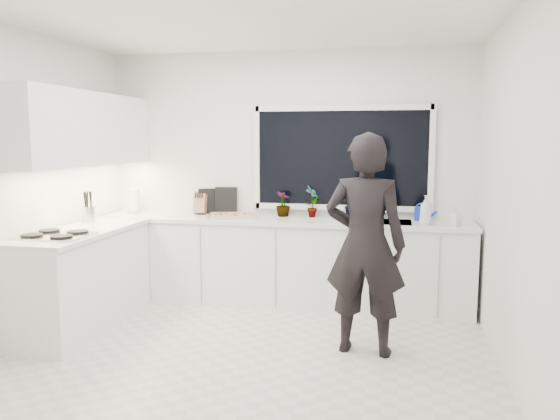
# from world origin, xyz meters

# --- Properties ---
(floor) EXTENTS (4.00, 3.50, 0.02)m
(floor) POSITION_xyz_m (0.00, 0.00, -0.01)
(floor) COLOR beige
(floor) RESTS_ON ground
(wall_back) EXTENTS (4.00, 0.02, 2.70)m
(wall_back) POSITION_xyz_m (0.00, 1.76, 1.35)
(wall_back) COLOR white
(wall_back) RESTS_ON ground
(wall_left) EXTENTS (0.02, 3.50, 2.70)m
(wall_left) POSITION_xyz_m (-2.01, 0.00, 1.35)
(wall_left) COLOR white
(wall_left) RESTS_ON ground
(wall_right) EXTENTS (0.02, 3.50, 2.70)m
(wall_right) POSITION_xyz_m (2.01, 0.00, 1.35)
(wall_right) COLOR white
(wall_right) RESTS_ON ground
(ceiling) EXTENTS (4.00, 3.50, 0.02)m
(ceiling) POSITION_xyz_m (0.00, 0.00, 2.71)
(ceiling) COLOR white
(ceiling) RESTS_ON wall_back
(window) EXTENTS (1.80, 0.02, 1.00)m
(window) POSITION_xyz_m (0.60, 1.73, 1.55)
(window) COLOR black
(window) RESTS_ON wall_back
(base_cabinets_back) EXTENTS (3.92, 0.58, 0.88)m
(base_cabinets_back) POSITION_xyz_m (0.00, 1.45, 0.44)
(base_cabinets_back) COLOR white
(base_cabinets_back) RESTS_ON floor
(base_cabinets_left) EXTENTS (0.58, 1.60, 0.88)m
(base_cabinets_left) POSITION_xyz_m (-1.67, 0.35, 0.44)
(base_cabinets_left) COLOR white
(base_cabinets_left) RESTS_ON floor
(countertop_back) EXTENTS (3.94, 0.62, 0.04)m
(countertop_back) POSITION_xyz_m (0.00, 1.44, 0.90)
(countertop_back) COLOR silver
(countertop_back) RESTS_ON base_cabinets_back
(countertop_left) EXTENTS (0.62, 1.60, 0.04)m
(countertop_left) POSITION_xyz_m (-1.67, 0.35, 0.90)
(countertop_left) COLOR silver
(countertop_left) RESTS_ON base_cabinets_left
(upper_cabinets) EXTENTS (0.34, 2.10, 0.70)m
(upper_cabinets) POSITION_xyz_m (-1.79, 0.70, 1.85)
(upper_cabinets) COLOR white
(upper_cabinets) RESTS_ON wall_left
(sink) EXTENTS (0.58, 0.42, 0.14)m
(sink) POSITION_xyz_m (1.05, 1.45, 0.87)
(sink) COLOR silver
(sink) RESTS_ON countertop_back
(faucet) EXTENTS (0.03, 0.03, 0.22)m
(faucet) POSITION_xyz_m (1.05, 1.65, 1.03)
(faucet) COLOR silver
(faucet) RESTS_ON countertop_back
(stovetop) EXTENTS (0.56, 0.48, 0.03)m
(stovetop) POSITION_xyz_m (-1.69, -0.00, 0.94)
(stovetop) COLOR black
(stovetop) RESTS_ON countertop_left
(person) EXTENTS (0.70, 0.49, 1.81)m
(person) POSITION_xyz_m (0.94, 0.26, 0.90)
(person) COLOR black
(person) RESTS_ON floor
(pizza_tray) EXTENTS (0.59, 0.49, 0.03)m
(pizza_tray) POSITION_xyz_m (-0.53, 1.42, 0.94)
(pizza_tray) COLOR silver
(pizza_tray) RESTS_ON countertop_back
(pizza) EXTENTS (0.53, 0.44, 0.01)m
(pizza) POSITION_xyz_m (-0.53, 1.42, 0.95)
(pizza) COLOR #AE2817
(pizza) RESTS_ON pizza_tray
(watering_can) EXTENTS (0.17, 0.17, 0.13)m
(watering_can) POSITION_xyz_m (1.44, 1.61, 0.98)
(watering_can) COLOR #122AAD
(watering_can) RESTS_ON countertop_back
(paper_towel_roll) EXTENTS (0.13, 0.13, 0.26)m
(paper_towel_roll) POSITION_xyz_m (-1.72, 1.55, 1.05)
(paper_towel_roll) COLOR white
(paper_towel_roll) RESTS_ON countertop_back
(knife_block) EXTENTS (0.14, 0.11, 0.22)m
(knife_block) POSITION_xyz_m (-0.95, 1.59, 1.03)
(knife_block) COLOR #A3804C
(knife_block) RESTS_ON countertop_back
(utensil_crock) EXTENTS (0.15, 0.15, 0.16)m
(utensil_crock) POSITION_xyz_m (-1.85, 0.80, 1.00)
(utensil_crock) COLOR #B4B4B9
(utensil_crock) RESTS_ON countertop_left
(picture_frame_large) EXTENTS (0.21, 0.09, 0.28)m
(picture_frame_large) POSITION_xyz_m (-0.90, 1.69, 1.06)
(picture_frame_large) COLOR black
(picture_frame_large) RESTS_ON countertop_back
(picture_frame_small) EXTENTS (0.25, 0.05, 0.30)m
(picture_frame_small) POSITION_xyz_m (-0.69, 1.69, 1.07)
(picture_frame_small) COLOR black
(picture_frame_small) RESTS_ON countertop_back
(herb_plants) EXTENTS (1.20, 0.38, 0.34)m
(herb_plants) POSITION_xyz_m (0.64, 1.61, 1.08)
(herb_plants) COLOR #26662D
(herb_plants) RESTS_ON countertop_back
(soap_bottles) EXTENTS (0.42, 0.16, 0.29)m
(soap_bottles) POSITION_xyz_m (1.53, 1.30, 1.05)
(soap_bottles) COLOR #D8BF66
(soap_bottles) RESTS_ON countertop_back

